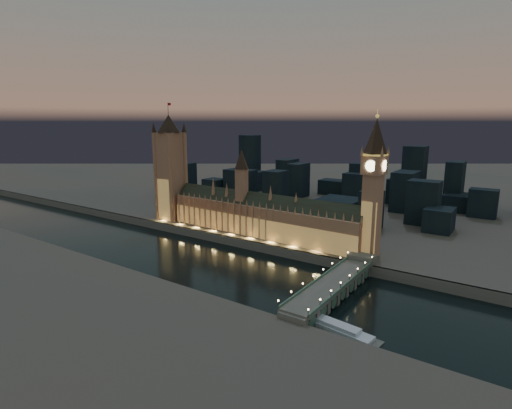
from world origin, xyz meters
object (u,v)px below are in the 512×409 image
Objects in this scene: palace_of_westminster at (258,215)px; victoria_tower at (170,163)px; westminster_bridge at (335,286)px; elizabeth_tower at (374,177)px; river_boat at (337,328)px.

palace_of_westminster is 120.63m from victoria_tower.
victoria_tower is 236.31m from westminster_bridge.
victoria_tower reaches higher than elizabeth_tower.
elizabeth_tower is 2.23× the size of river_boat.
victoria_tower is at bearing 179.90° from palace_of_westminster.
victoria_tower is 1.09× the size of elizabeth_tower.
elizabeth_tower reaches higher than river_boat.
victoria_tower is at bearing -180.00° from elizabeth_tower.
victoria_tower is at bearing 155.54° from river_boat.
victoria_tower is 270.22m from river_boat.
river_boat is (20.27, -108.37, -68.92)m from elizabeth_tower.
palace_of_westminster is 1.65× the size of victoria_tower.
palace_of_westminster is at bearing -179.90° from elizabeth_tower.
river_boat is (238.27, -108.37, -67.07)m from victoria_tower.
river_boat is (20.00, -43.00, -4.43)m from westminster_bridge.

